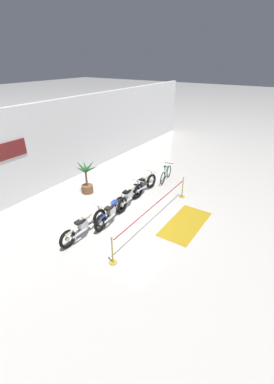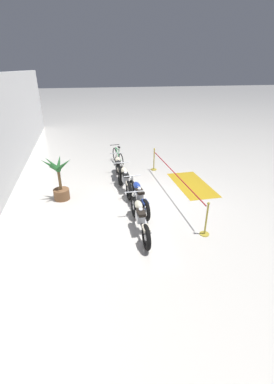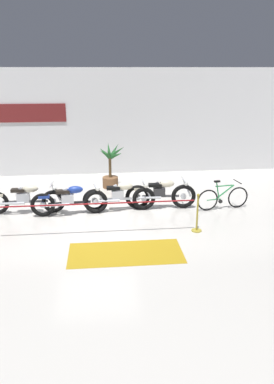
# 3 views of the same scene
# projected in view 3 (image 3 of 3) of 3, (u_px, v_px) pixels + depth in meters

# --- Properties ---
(ground_plane) EXTENTS (120.00, 120.00, 0.00)m
(ground_plane) POSITION_uv_depth(u_px,v_px,m) (95.00, 220.00, 10.81)
(ground_plane) COLOR silver
(back_wall) EXTENTS (28.00, 0.29, 4.20)m
(back_wall) POSITION_uv_depth(u_px,v_px,m) (93.00, 122.00, 14.99)
(back_wall) COLOR white
(back_wall) RESTS_ON ground
(motorcycle_cream_0) EXTENTS (2.37, 0.62, 0.93)m
(motorcycle_cream_0) POSITION_uv_depth(u_px,v_px,m) (25.00, 199.00, 11.16)
(motorcycle_cream_0) COLOR black
(motorcycle_cream_0) RESTS_ON ground
(motorcycle_blue_1) EXTENTS (2.27, 0.62, 0.94)m
(motorcycle_blue_1) POSITION_uv_depth(u_px,v_px,m) (70.00, 200.00, 11.05)
(motorcycle_blue_1) COLOR black
(motorcycle_blue_1) RESTS_ON ground
(motorcycle_cream_2) EXTENTS (2.23, 0.62, 0.94)m
(motorcycle_cream_2) POSITION_uv_depth(u_px,v_px,m) (120.00, 196.00, 11.37)
(motorcycle_cream_2) COLOR black
(motorcycle_cream_2) RESTS_ON ground
(motorcycle_cream_3) EXTENTS (2.20, 0.62, 0.96)m
(motorcycle_cream_3) POSITION_uv_depth(u_px,v_px,m) (161.00, 194.00, 11.55)
(motorcycle_cream_3) COLOR black
(motorcycle_cream_3) RESTS_ON ground
(bicycle) EXTENTS (1.68, 0.48, 0.94)m
(bicycle) POSITION_uv_depth(u_px,v_px,m) (223.00, 198.00, 11.52)
(bicycle) COLOR black
(bicycle) RESTS_ON ground
(potted_palm_left_of_row) EXTENTS (1.01, 1.06, 1.63)m
(potted_palm_left_of_row) POSITION_uv_depth(u_px,v_px,m) (111.00, 169.00, 13.55)
(potted_palm_left_of_row) COLOR brown
(potted_palm_left_of_row) RESTS_ON ground
(stanchion_far_left) EXTENTS (5.40, 0.28, 1.05)m
(stanchion_far_left) POSITION_uv_depth(u_px,v_px,m) (51.00, 213.00, 9.50)
(stanchion_far_left) COLOR gold
(stanchion_far_left) RESTS_ON ground
(stanchion_mid_left) EXTENTS (0.28, 0.28, 1.05)m
(stanchion_mid_left) POSITION_uv_depth(u_px,v_px,m) (197.00, 219.00, 9.97)
(stanchion_mid_left) COLOR gold
(stanchion_mid_left) RESTS_ON ground
(floor_banner) EXTENTS (2.71, 1.29, 0.01)m
(floor_banner) POSITION_uv_depth(u_px,v_px,m) (126.00, 253.00, 8.87)
(floor_banner) COLOR #B78E19
(floor_banner) RESTS_ON ground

